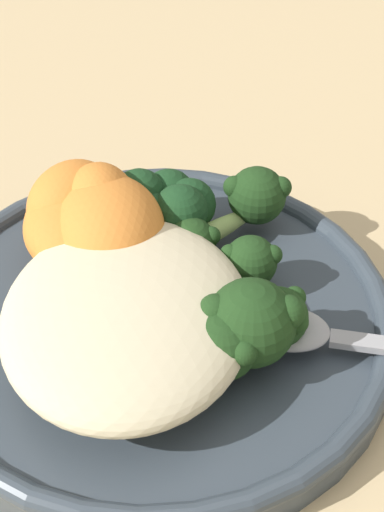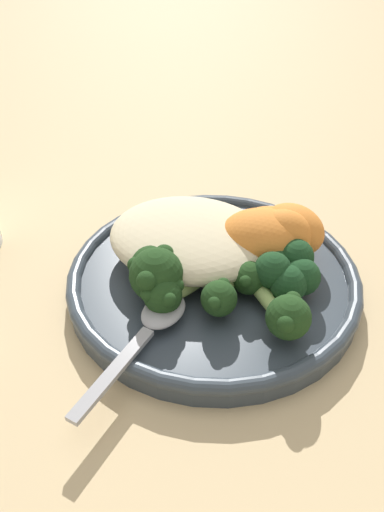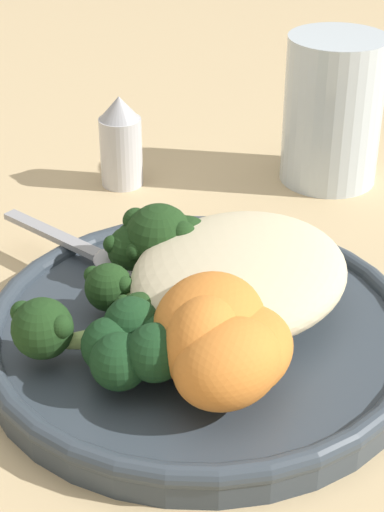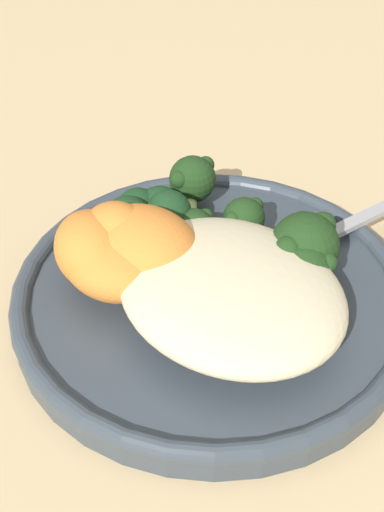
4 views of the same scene
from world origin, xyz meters
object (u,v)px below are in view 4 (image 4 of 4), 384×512
Objects in this scene: broccoli_stalk_2 at (289,251)px; kale_tuft at (150,215)px; broccoli_stalk_3 at (272,249)px; broccoli_stalk_4 at (226,235)px; sweet_potato_chunk_0 at (93,249)px; quinoa_mound at (225,295)px; broccoli_stalk_5 at (189,244)px; broccoli_stalk_6 at (190,196)px; sweet_potato_chunk_3 at (112,260)px; sweet_potato_chunk_2 at (120,239)px; plate at (207,293)px; broccoli_stalk_0 at (240,284)px; sweet_potato_chunk_1 at (144,247)px; spoon at (321,237)px; broccoli_stalk_1 at (269,273)px.

broccoli_stalk_2 is 0.09m from kale_tuft.
broccoli_stalk_4 is at bearing 129.82° from broccoli_stalk_3.
sweet_potato_chunk_0 reaches higher than broccoli_stalk_3.
quinoa_mound reaches higher than broccoli_stalk_5.
broccoli_stalk_5 is at bearing -174.95° from broccoli_stalk_6.
broccoli_stalk_6 is (0.03, -0.03, 0.00)m from broccoli_stalk_5.
sweet_potato_chunk_3 is 1.34× the size of kale_tuft.
broccoli_stalk_6 is 0.07m from sweet_potato_chunk_2.
plate is 0.04m from broccoli_stalk_4.
plate is at bearing -165.78° from broccoli_stalk_6.
broccoli_stalk_4 is 0.02m from broccoli_stalk_5.
broccoli_stalk_0 is 0.73× the size of broccoli_stalk_3.
sweet_potato_chunk_1 reaches higher than broccoli_stalk_6.
broccoli_stalk_3 is (0.01, -0.05, -0.01)m from quinoa_mound.
sweet_potato_chunk_3 is (0.06, 0.04, 0.00)m from broccoli_stalk_0.
sweet_potato_chunk_2 reaches higher than broccoli_stalk_6.
sweet_potato_chunk_2 is (0.03, 0.06, 0.01)m from broccoli_stalk_4.
broccoli_stalk_6 is 0.07m from sweet_potato_chunk_1.
broccoli_stalk_2 reaches higher than kale_tuft.
broccoli_stalk_4 is 1.57× the size of sweet_potato_chunk_0.
broccoli_stalk_3 is at bearing -83.03° from broccoli_stalk_5.
broccoli_stalk_2 reaches higher than broccoli_stalk_0.
broccoli_stalk_5 is 0.09m from spoon.
broccoli_stalk_1 is at bearing -109.00° from broccoli_stalk_5.
broccoli_stalk_0 is 0.84× the size of broccoli_stalk_1.
broccoli_stalk_0 reaches higher than plate.
broccoli_stalk_4 is 1.27× the size of sweet_potato_chunk_3.
quinoa_mound reaches higher than plate.
sweet_potato_chunk_2 is (0.07, 0.07, 0.00)m from broccoli_stalk_2.
broccoli_stalk_2 is at bearing -128.64° from plate.
sweet_potato_chunk_3 is (0.01, 0.02, -0.00)m from sweet_potato_chunk_1.
broccoli_stalk_1 is at bearing -138.42° from sweet_potato_chunk_3.
spoon is at bearing 10.11° from broccoli_stalk_3.
spoon is at bearing -104.97° from broccoli_stalk_6.
sweet_potato_chunk_1 is 0.55× the size of spoon.
sweet_potato_chunk_1 is at bearing 136.26° from broccoli_stalk_5.
sweet_potato_chunk_0 is at bearing 17.58° from sweet_potato_chunk_3.
broccoli_stalk_3 is 0.09m from sweet_potato_chunk_2.
broccoli_stalk_3 is (-0.02, -0.04, 0.02)m from plate.
sweet_potato_chunk_1 is at bearing 163.17° from broccoli_stalk_6.
sweet_potato_chunk_3 reaches higher than broccoli_stalk_1.
kale_tuft is at bearing -68.51° from sweet_potato_chunk_3.
broccoli_stalk_0 is at bearing 177.75° from plate.
kale_tuft is (0.09, 0.03, -0.00)m from broccoli_stalk_2.
broccoli_stalk_1 is at bearing -121.54° from broccoli_stalk_3.
quinoa_mound is 0.08m from sweet_potato_chunk_0.
sweet_potato_chunk_3 is (0.05, 0.08, 0.01)m from broccoli_stalk_3.
broccoli_stalk_0 is 1.67× the size of sweet_potato_chunk_2.
broccoli_stalk_6 reaches higher than broccoli_stalk_5.
sweet_potato_chunk_0 is 0.01m from sweet_potato_chunk_3.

